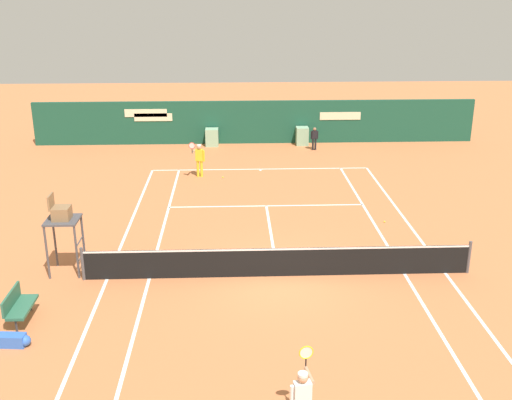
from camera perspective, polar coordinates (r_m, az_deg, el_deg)
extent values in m
plane|color=#C67042|center=(19.15, 2.07, -7.14)|extent=(80.00, 80.00, 0.00)
cube|color=white|center=(30.04, 0.40, 2.92)|extent=(10.60, 0.10, 0.01)
cube|color=white|center=(19.49, -13.79, -7.22)|extent=(0.10, 23.40, 0.01)
cube|color=white|center=(19.27, -9.97, -7.25)|extent=(0.10, 23.40, 0.01)
cube|color=white|center=(19.84, 13.75, -6.72)|extent=(0.10, 23.40, 0.01)
cube|color=white|center=(20.23, 17.31, -6.54)|extent=(0.10, 23.40, 0.01)
cube|color=white|center=(25.02, 0.97, -0.55)|extent=(8.00, 0.10, 0.01)
cube|color=white|center=(22.04, 1.45, -3.40)|extent=(0.10, 6.40, 0.01)
cube|color=white|center=(29.90, 0.41, 2.84)|extent=(0.10, 0.24, 0.01)
cylinder|color=#4C4C51|center=(19.42, -15.95, -5.79)|extent=(0.10, 0.10, 1.07)
cylinder|color=#4C4C51|center=(20.25, 19.34, -5.08)|extent=(0.10, 0.10, 1.07)
cube|color=black|center=(18.94, 2.09, -5.86)|extent=(12.00, 0.03, 0.95)
cube|color=white|center=(18.75, 2.10, -4.63)|extent=(12.00, 0.04, 0.06)
cube|color=#194C38|center=(34.87, -0.01, 7.32)|extent=(25.00, 0.24, 2.43)
cube|color=beige|center=(34.91, -9.61, 7.66)|extent=(2.13, 0.02, 0.44)
cube|color=beige|center=(35.18, 7.91, 7.81)|extent=(2.33, 0.02, 0.44)
cube|color=beige|center=(34.92, -10.30, 8.03)|extent=(2.36, 0.02, 0.44)
cube|color=#8CB793|center=(34.49, -4.15, 5.89)|extent=(0.72, 0.70, 0.98)
cube|color=#8CB793|center=(34.70, 4.35, 6.00)|extent=(0.68, 0.70, 1.02)
cylinder|color=#47474C|center=(20.24, -15.88, -3.70)|extent=(0.07, 0.07, 1.73)
cylinder|color=#47474C|center=(19.44, -16.47, -4.74)|extent=(0.07, 0.07, 1.73)
cylinder|color=#47474C|center=(20.47, -18.34, -3.69)|extent=(0.07, 0.07, 1.73)
cylinder|color=#47474C|center=(19.68, -19.02, -4.71)|extent=(0.07, 0.07, 1.73)
cylinder|color=#47474C|center=(19.98, -16.08, -5.12)|extent=(0.04, 0.81, 0.04)
cylinder|color=#47474C|center=(19.77, -16.22, -3.74)|extent=(0.04, 0.81, 0.04)
cube|color=#47474C|center=(19.62, -17.69, -1.80)|extent=(1.00, 1.00, 0.06)
cube|color=olive|center=(19.54, -17.76, -1.17)|extent=(0.52, 0.56, 0.40)
cube|color=olive|center=(19.50, -18.69, -0.15)|extent=(0.06, 0.56, 0.45)
cylinder|color=#38383D|center=(18.31, -20.41, -9.12)|extent=(0.06, 0.06, 0.38)
cylinder|color=#38383D|center=(17.34, -21.56, -10.95)|extent=(0.06, 0.06, 0.38)
cube|color=#2D664C|center=(17.72, -21.05, -9.36)|extent=(0.48, 1.34, 0.08)
cube|color=#2D664C|center=(17.69, -21.99, -8.61)|extent=(0.06, 1.34, 0.42)
cube|color=blue|center=(16.88, -22.33, -12.06)|extent=(0.96, 0.38, 0.32)
sphere|color=blue|center=(16.69, -20.83, -12.22)|extent=(0.29, 0.29, 0.28)
cylinder|color=yellow|center=(28.86, -5.13, 2.94)|extent=(0.13, 0.13, 0.78)
cylinder|color=yellow|center=(28.90, -5.47, 2.95)|extent=(0.13, 0.13, 0.78)
cube|color=yellow|center=(28.70, -5.34, 4.22)|extent=(0.38, 0.25, 0.55)
sphere|color=tan|center=(28.60, -5.36, 4.96)|extent=(0.22, 0.22, 0.22)
cylinder|color=white|center=(28.58, -5.37, 5.11)|extent=(0.20, 0.20, 0.06)
cylinder|color=yellow|center=(28.67, -4.91, 4.14)|extent=(0.08, 0.08, 0.53)
cylinder|color=tan|center=(28.44, -5.89, 4.53)|extent=(0.16, 0.53, 0.08)
cylinder|color=black|center=(28.16, -6.01, 4.61)|extent=(0.03, 0.03, 0.22)
torus|color=#DB3838|center=(28.10, -6.03, 5.10)|extent=(0.30, 0.07, 0.30)
cylinder|color=silver|center=(28.10, -6.03, 5.10)|extent=(0.26, 0.04, 0.26)
cube|color=white|center=(12.51, 4.37, -17.68)|extent=(0.37, 0.25, 0.54)
sphere|color=tan|center=(12.29, 4.41, -16.29)|extent=(0.21, 0.21, 0.21)
cylinder|color=white|center=(12.25, 4.42, -15.99)|extent=(0.20, 0.20, 0.06)
cylinder|color=white|center=(12.49, 3.37, -17.96)|extent=(0.08, 0.08, 0.52)
cylinder|color=tan|center=(12.63, 5.02, -16.05)|extent=(0.16, 0.52, 0.08)
cylinder|color=black|center=(12.77, 4.70, -15.00)|extent=(0.03, 0.03, 0.22)
torus|color=yellow|center=(12.63, 4.73, -14.06)|extent=(0.30, 0.07, 0.30)
cylinder|color=silver|center=(12.63, 4.73, -14.06)|extent=(0.26, 0.05, 0.26)
cylinder|color=black|center=(33.71, 5.60, 5.23)|extent=(0.10, 0.10, 0.64)
cylinder|color=black|center=(33.68, 5.36, 5.23)|extent=(0.10, 0.10, 0.64)
cube|color=black|center=(33.56, 5.51, 6.13)|extent=(0.30, 0.18, 0.45)
sphere|color=#8C664C|center=(33.49, 5.52, 6.64)|extent=(0.18, 0.18, 0.18)
cylinder|color=black|center=(33.61, 5.80, 6.08)|extent=(0.07, 0.07, 0.43)
cylinder|color=black|center=(33.53, 5.21, 6.07)|extent=(0.07, 0.07, 0.43)
sphere|color=#CCE033|center=(28.69, -3.13, 2.15)|extent=(0.07, 0.07, 0.07)
sphere|color=#CCE033|center=(23.79, 11.96, -1.99)|extent=(0.07, 0.07, 0.07)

